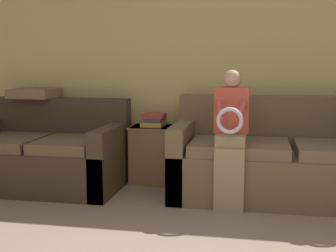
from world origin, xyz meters
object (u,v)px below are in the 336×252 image
at_px(couch_main, 291,163).
at_px(book_stack, 154,120).
at_px(throw_pillow, 35,93).
at_px(side_shelf, 154,154).
at_px(child_left_seated, 231,133).
at_px(couch_side, 47,156).

bearing_deg(couch_main, book_stack, 167.21).
distance_m(book_stack, throw_pillow, 1.40).
bearing_deg(side_shelf, child_left_seated, -40.09).
relative_size(couch_main, book_stack, 7.20).
relative_size(couch_side, book_stack, 5.10).
xyz_separation_m(couch_main, child_left_seated, (-0.56, -0.41, 0.34)).
height_order(side_shelf, throw_pillow, throw_pillow).
height_order(couch_side, book_stack, couch_side).
height_order(child_left_seated, book_stack, child_left_seated).
relative_size(couch_side, side_shelf, 2.59).
bearing_deg(couch_side, child_left_seated, -10.11).
bearing_deg(child_left_seated, couch_main, 36.30).
bearing_deg(side_shelf, couch_main, -12.57).
height_order(child_left_seated, throw_pillow, child_left_seated).
distance_m(child_left_seated, throw_pillow, 2.37).
xyz_separation_m(couch_side, book_stack, (1.08, 0.39, 0.37)).
height_order(couch_main, side_shelf, couch_main).
bearing_deg(book_stack, child_left_seated, -40.23).
xyz_separation_m(couch_main, throw_pillow, (-2.81, 0.28, 0.63)).
xyz_separation_m(child_left_seated, book_stack, (-0.87, 0.74, 0.01)).
bearing_deg(couch_main, child_left_seated, -143.70).
height_order(couch_main, couch_side, couch_main).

